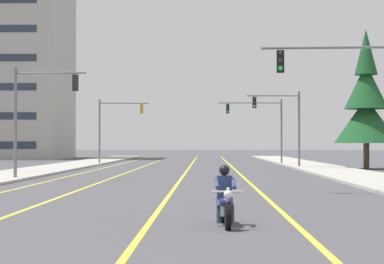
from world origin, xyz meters
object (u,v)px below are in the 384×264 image
Objects in this scene: traffic_signal_mid_right at (284,118)px; traffic_signal_far_right at (263,121)px; traffic_signal_mid_left at (114,121)px; motorcycle_with_rider at (225,201)px; traffic_signal_near_left at (35,106)px; traffic_signal_near_right at (353,90)px; conifer_tree_right_verge_far at (366,105)px.

traffic_signal_mid_right is 9.55m from traffic_signal_far_right.
motorcycle_with_rider is at bearing -79.07° from traffic_signal_mid_left.
motorcycle_with_rider is 23.03m from traffic_signal_near_left.
traffic_signal_far_right is (-0.55, 37.06, 0.05)m from traffic_signal_near_right.
conifer_tree_right_verge_far is at bearing 36.27° from traffic_signal_near_left.
traffic_signal_mid_left is at bearing 147.26° from traffic_signal_mid_right.
traffic_signal_mid_left and traffic_signal_far_right have the same top height.
traffic_signal_near_left is at bearing -91.08° from traffic_signal_mid_left.
traffic_signal_mid_right is at bearing -32.74° from traffic_signal_mid_left.
motorcycle_with_rider is at bearing -64.42° from traffic_signal_near_left.
traffic_signal_near_left is at bearing -143.73° from conifer_tree_right_verge_far.
traffic_signal_near_left is 31.15m from traffic_signal_far_right.
traffic_signal_mid_right is (0.40, 27.55, -0.06)m from traffic_signal_near_right.
traffic_signal_near_right is 37.06m from traffic_signal_far_right.
traffic_signal_mid_left is 1.00× the size of traffic_signal_far_right.
traffic_signal_near_left is at bearing 147.81° from traffic_signal_near_right.
conifer_tree_right_verge_far is at bearing -17.43° from traffic_signal_mid_right.
motorcycle_with_rider is 0.35× the size of traffic_signal_near_left.
motorcycle_with_rider is 0.35× the size of traffic_signal_near_right.
motorcycle_with_rider is at bearing -108.16° from conifer_tree_right_verge_far.
traffic_signal_mid_left is at bearing 179.07° from traffic_signal_far_right.
traffic_signal_far_right reaches higher than motorcycle_with_rider.
traffic_signal_far_right is at bearing 121.84° from conifer_tree_right_verge_far.
traffic_signal_mid_left is at bearing 100.93° from motorcycle_with_rider.
traffic_signal_near_left is 0.57× the size of conifer_tree_right_verge_far.
traffic_signal_mid_left is 0.57× the size of conifer_tree_right_verge_far.
traffic_signal_near_right is 1.00× the size of traffic_signal_mid_right.
traffic_signal_near_right and traffic_signal_mid_right have the same top height.
conifer_tree_right_verge_far is (7.10, -11.44, 0.82)m from traffic_signal_far_right.
traffic_signal_far_right is (-0.95, 9.51, 0.11)m from traffic_signal_mid_right.
traffic_signal_mid_right is 6.52m from conifer_tree_right_verge_far.
traffic_signal_near_right is 26.46m from conifer_tree_right_verge_far.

